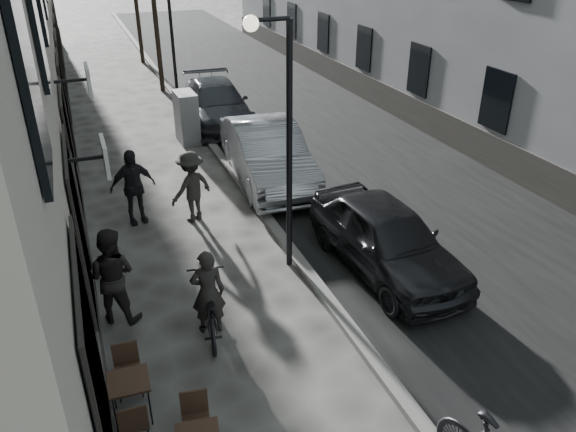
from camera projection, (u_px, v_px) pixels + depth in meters
road at (289, 113)px, 21.48m from camera, size 7.30×60.00×0.00m
kerb at (195, 122)px, 20.29m from camera, size 0.25×60.00×0.12m
streetlamp_near at (281, 122)px, 10.46m from camera, size 0.90×0.28×5.09m
streetlamp_far at (166, 25)px, 20.39m from camera, size 0.90×0.28×5.09m
bistro_set_c at (131, 395)px, 8.07m from camera, size 0.60×1.42×0.83m
utility_cabinet at (187, 118)px, 18.30m from camera, size 0.64×1.12×1.66m
bicycle at (209, 307)px, 9.80m from camera, size 0.97×1.98×1.00m
cyclist_rider at (208, 292)px, 9.65m from camera, size 0.65×0.48×1.63m
pedestrian_near at (112, 276)px, 9.92m from camera, size 1.11×1.03×1.84m
pedestrian_mid at (191, 187)px, 13.37m from camera, size 1.31×1.10×1.76m
pedestrian_far at (133, 187)px, 13.24m from camera, size 1.15×0.65×1.85m
car_near at (386, 238)px, 11.48m from camera, size 1.97×4.41×1.47m
car_mid at (267, 153)px, 15.45m from camera, size 2.11×5.11×1.64m
car_far at (217, 103)px, 20.07m from camera, size 2.45×5.21×1.47m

